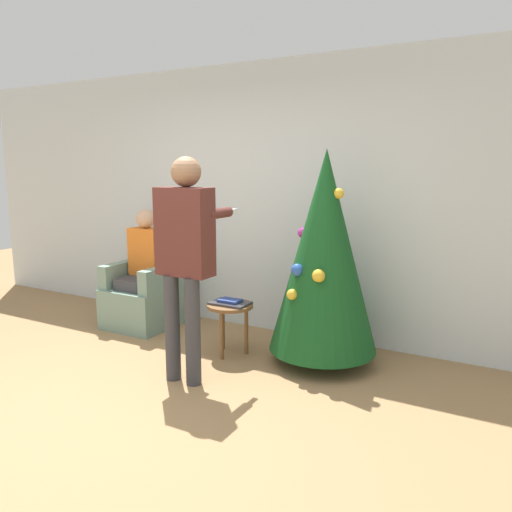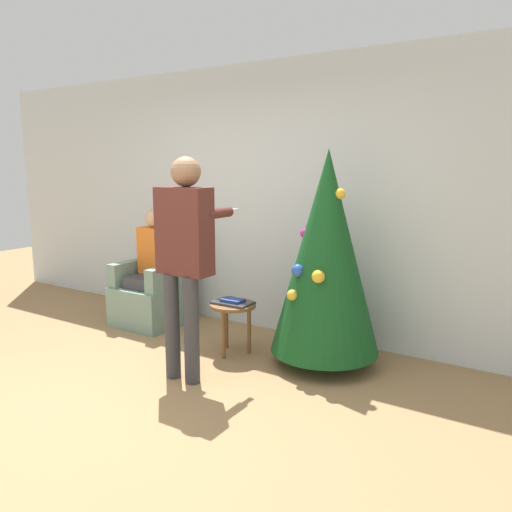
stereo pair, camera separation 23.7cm
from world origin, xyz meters
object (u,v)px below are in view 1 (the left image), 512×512
object	(u,v)px
person_seated	(142,263)
side_stool	(230,312)
armchair	(145,293)
christmas_tree	(324,252)
person_standing	(185,248)

from	to	relation	value
person_seated	side_stool	bearing A→B (deg)	-11.72
armchair	person_seated	distance (m)	0.33
person_seated	side_stool	world-z (taller)	person_seated
christmas_tree	person_seated	bearing A→B (deg)	178.80
christmas_tree	person_standing	distance (m)	1.18
person_seated	person_standing	size ratio (longest dim) A/B	0.71
side_stool	armchair	bearing A→B (deg)	167.05
christmas_tree	side_stool	bearing A→B (deg)	-164.99
person_seated	side_stool	distance (m)	1.30
armchair	person_seated	xyz separation A→B (m)	(0.00, -0.03, 0.33)
armchair	side_stool	distance (m)	1.28
christmas_tree	armchair	world-z (taller)	christmas_tree
person_seated	person_standing	distance (m)	1.57
christmas_tree	person_seated	distance (m)	2.07
christmas_tree	side_stool	size ratio (longest dim) A/B	3.91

